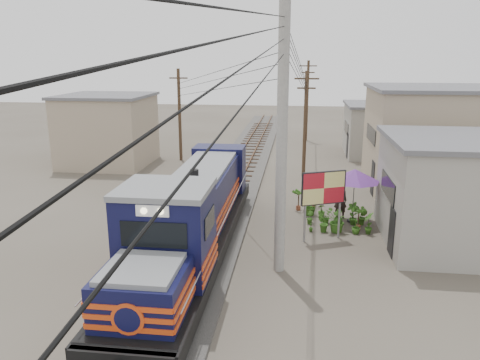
# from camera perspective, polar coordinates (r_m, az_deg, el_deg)

# --- Properties ---
(ground) EXTENTS (120.00, 120.00, 0.00)m
(ground) POSITION_cam_1_polar(r_m,az_deg,el_deg) (19.20, -5.82, -9.60)
(ground) COLOR #473F35
(ground) RESTS_ON ground
(ballast) EXTENTS (3.60, 70.00, 0.16)m
(ballast) POSITION_cam_1_polar(r_m,az_deg,el_deg) (28.41, -1.35, -1.13)
(ballast) COLOR #595651
(ballast) RESTS_ON ground
(track) EXTENTS (1.15, 70.00, 0.12)m
(track) POSITION_cam_1_polar(r_m,az_deg,el_deg) (28.36, -1.35, -0.78)
(track) COLOR #51331E
(track) RESTS_ON ground
(locomotive) EXTENTS (2.88, 15.69, 3.89)m
(locomotive) POSITION_cam_1_polar(r_m,az_deg,el_deg) (18.70, -5.85, -4.66)
(locomotive) COLOR black
(locomotive) RESTS_ON ground
(utility_pole_main) EXTENTS (0.40, 0.40, 10.00)m
(utility_pole_main) POSITION_cam_1_polar(r_m,az_deg,el_deg) (16.76, 5.12, 4.74)
(utility_pole_main) COLOR #9E9B93
(utility_pole_main) RESTS_ON ground
(wooden_pole_mid) EXTENTS (1.60, 0.24, 7.00)m
(wooden_pole_mid) POSITION_cam_1_polar(r_m,az_deg,el_deg) (31.29, 7.95, 6.97)
(wooden_pole_mid) COLOR #4C3826
(wooden_pole_mid) RESTS_ON ground
(wooden_pole_far) EXTENTS (1.60, 0.24, 7.50)m
(wooden_pole_far) POSITION_cam_1_polar(r_m,az_deg,el_deg) (45.18, 8.19, 9.71)
(wooden_pole_far) COLOR #4C3826
(wooden_pole_far) RESTS_ON ground
(wooden_pole_left) EXTENTS (1.60, 0.24, 7.00)m
(wooden_pole_left) POSITION_cam_1_polar(r_m,az_deg,el_deg) (36.40, -7.38, 8.10)
(wooden_pole_left) COLOR #4C3826
(wooden_pole_left) RESTS_ON ground
(power_lines) EXTENTS (9.65, 19.00, 3.30)m
(power_lines) POSITION_cam_1_polar(r_m,az_deg,el_deg) (25.83, -2.28, 14.08)
(power_lines) COLOR black
(power_lines) RESTS_ON ground
(shophouse_front) EXTENTS (7.35, 6.30, 4.70)m
(shophouse_front) POSITION_cam_1_polar(r_m,az_deg,el_deg) (22.05, 26.58, -1.37)
(shophouse_front) COLOR gray
(shophouse_front) RESTS_ON ground
(shophouse_mid) EXTENTS (8.40, 7.35, 6.20)m
(shophouse_mid) POSITION_cam_1_polar(r_m,az_deg,el_deg) (30.57, 23.15, 4.64)
(shophouse_mid) COLOR tan
(shophouse_mid) RESTS_ON ground
(shophouse_back) EXTENTS (6.30, 6.30, 4.20)m
(shophouse_back) POSITION_cam_1_polar(r_m,az_deg,el_deg) (40.03, 17.15, 5.91)
(shophouse_back) COLOR gray
(shophouse_back) RESTS_ON ground
(shophouse_left) EXTENTS (6.30, 6.30, 5.20)m
(shophouse_left) POSITION_cam_1_polar(r_m,az_deg,el_deg) (36.27, -15.83, 5.93)
(shophouse_left) COLOR tan
(shophouse_left) RESTS_ON ground
(billboard) EXTENTS (1.92, 0.91, 3.14)m
(billboard) POSITION_cam_1_polar(r_m,az_deg,el_deg) (20.58, 10.15, -1.21)
(billboard) COLOR #99999E
(billboard) RESTS_ON ground
(market_umbrella) EXTENTS (2.71, 2.71, 2.68)m
(market_umbrella) POSITION_cam_1_polar(r_m,az_deg,el_deg) (23.17, 13.83, 0.53)
(market_umbrella) COLOR black
(market_umbrella) RESTS_ON ground
(vendor) EXTENTS (0.68, 0.46, 1.80)m
(vendor) POSITION_cam_1_polar(r_m,az_deg,el_deg) (23.98, 12.14, -2.50)
(vendor) COLOR black
(vendor) RESTS_ON ground
(plant_nursery) EXTENTS (3.29, 3.46, 1.13)m
(plant_nursery) POSITION_cam_1_polar(r_m,az_deg,el_deg) (22.89, 11.32, -4.39)
(plant_nursery) COLOR #32631C
(plant_nursery) RESTS_ON ground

